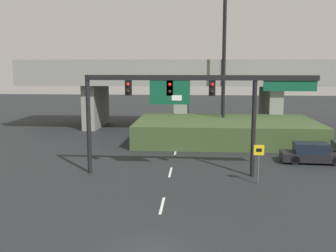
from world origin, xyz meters
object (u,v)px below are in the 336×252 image
(highway_light_pole_far, at_px, (223,56))
(parked_sedan_near_right, at_px, (312,154))
(speed_limit_sign, at_px, (259,158))
(signal_gantry, at_px, (189,95))
(highway_light_pole_near, at_px, (225,52))

(highway_light_pole_far, bearing_deg, parked_sedan_near_right, -63.02)
(speed_limit_sign, height_order, parked_sedan_near_right, speed_limit_sign)
(signal_gantry, bearing_deg, highway_light_pole_far, 78.53)
(highway_light_pole_near, xyz_separation_m, parked_sedan_near_right, (5.74, -9.57, -7.51))
(highway_light_pole_near, xyz_separation_m, highway_light_pole_far, (-0.01, 1.72, -0.30))
(signal_gantry, bearing_deg, speed_limit_sign, -21.78)
(speed_limit_sign, bearing_deg, parked_sedan_near_right, 49.65)
(speed_limit_sign, height_order, highway_light_pole_far, highway_light_pole_far)
(highway_light_pole_near, bearing_deg, signal_gantry, -102.92)
(speed_limit_sign, bearing_deg, highway_light_pole_near, 94.05)
(parked_sedan_near_right, bearing_deg, signal_gantry, -153.10)
(signal_gantry, relative_size, highway_light_pole_near, 0.92)
(signal_gantry, height_order, highway_light_pole_near, highway_light_pole_near)
(signal_gantry, distance_m, highway_light_pole_far, 15.69)
(speed_limit_sign, xyz_separation_m, highway_light_pole_far, (-1.07, 16.79, 6.31))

